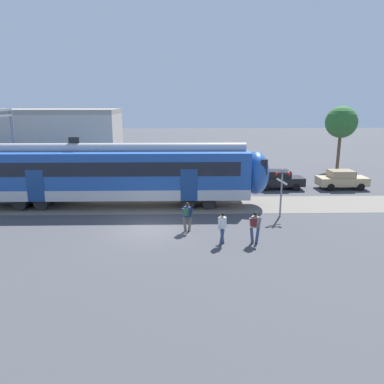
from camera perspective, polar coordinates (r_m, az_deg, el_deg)
ground_plane at (r=21.45m, az=-6.67°, el=-5.63°), size 160.00×160.00×0.00m
pedestrian_navy at (r=20.66m, az=-0.76°, el=-3.41°), size 0.66×0.57×1.67m
pedestrian_white at (r=18.93m, az=4.63°, el=-5.17°), size 0.52×0.71×1.67m
pedestrian_grey at (r=19.21m, az=9.57°, el=-4.94°), size 0.67×0.55×1.67m
parked_car_black at (r=31.59m, az=13.04°, el=1.88°), size 4.03×1.81×1.54m
parked_car_tan at (r=33.19m, az=21.86°, el=1.80°), size 4.04×1.84×1.54m
crossing_signal at (r=23.71m, az=13.51°, el=1.00°), size 0.96×0.22×3.00m
background_building at (r=35.58m, az=-24.37°, el=6.27°), size 16.43×5.00×9.20m
street_tree_right at (r=41.75m, az=21.80°, el=9.82°), size 3.21×3.21×6.57m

